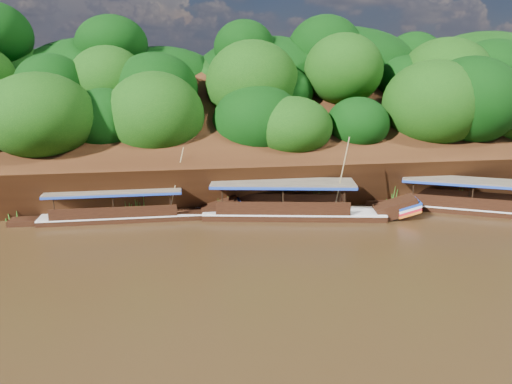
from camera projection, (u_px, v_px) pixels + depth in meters
The scene contains 6 objects.
ground at pixel (334, 254), 29.69m from camera, with size 160.00×160.00×0.00m, color black.
riverbank at pixel (267, 156), 50.98m from camera, with size 120.00×30.06×19.40m.
boat_0 at pixel (493, 206), 37.57m from camera, with size 14.56×8.68×6.88m.
boat_1 at pixel (305, 210), 36.56m from camera, with size 15.82×5.03×6.68m.
boat_2 at pixel (137, 212), 36.21m from camera, with size 14.38×2.36×5.64m.
reeds at pixel (257, 201), 38.03m from camera, with size 48.53×2.44×2.11m.
Camera 1 is at (-8.93, -26.81, 10.88)m, focal length 35.00 mm.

